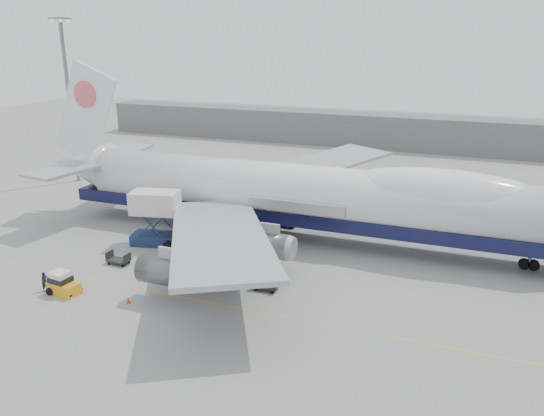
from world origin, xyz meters
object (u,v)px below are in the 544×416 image
at_px(catering_truck, 156,215).
at_px(baggage_tug, 63,284).
at_px(airliner, 303,193).
at_px(ground_worker, 45,282).

bearing_deg(catering_truck, baggage_tug, -108.92).
distance_m(airliner, ground_worker, 28.56).
bearing_deg(ground_worker, baggage_tug, -67.21).
height_order(airliner, baggage_tug, airliner).
distance_m(airliner, baggage_tug, 27.23).
relative_size(catering_truck, ground_worker, 3.28).
xyz_separation_m(airliner, baggage_tug, (-16.39, -21.24, -4.67)).
relative_size(baggage_tug, ground_worker, 1.62).
distance_m(catering_truck, baggage_tug, 14.05).
relative_size(airliner, baggage_tug, 21.74).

